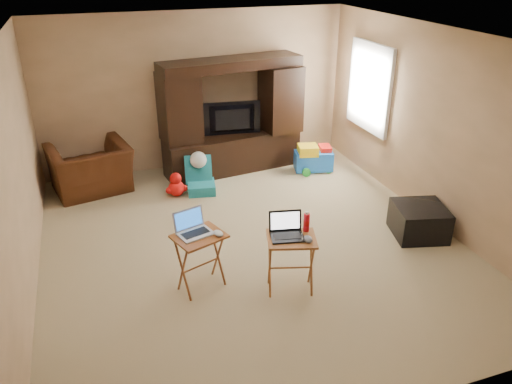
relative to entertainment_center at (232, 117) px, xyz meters
name	(u,v)px	position (x,y,z in m)	size (l,w,h in m)	color
floor	(251,242)	(-0.46, -2.30, -0.91)	(5.50, 5.50, 0.00)	tan
ceiling	(250,37)	(-0.46, -2.30, 1.59)	(5.50, 5.50, 0.00)	silver
wall_back	(196,91)	(-0.46, 0.45, 0.34)	(5.00, 5.00, 0.00)	tan
wall_front	(378,288)	(-0.46, -5.05, 0.34)	(5.00, 5.00, 0.00)	tan
wall_left	(14,179)	(-2.96, -2.30, 0.34)	(5.50, 5.50, 0.00)	tan
wall_right	(433,127)	(2.04, -2.30, 0.34)	(5.50, 5.50, 0.00)	tan
window_pane	(371,87)	(2.02, -0.75, 0.49)	(1.20, 1.20, 0.00)	white
window_frame	(369,87)	(2.00, -0.75, 0.49)	(0.06, 1.14, 1.34)	white
entertainment_center	(232,117)	(0.00, 0.00, 0.00)	(2.23, 0.56, 1.83)	black
television	(233,120)	(0.00, -0.04, -0.04)	(0.93, 0.12, 0.53)	black
recliner	(91,169)	(-2.24, -0.09, -0.55)	(1.11, 0.97, 0.72)	#431F0E
child_rocker	(201,176)	(-0.70, -0.69, -0.64)	(0.40, 0.46, 0.54)	#166D7D
plush_toy	(176,184)	(-1.08, -0.68, -0.73)	(0.33, 0.28, 0.37)	red
push_toy	(314,157)	(1.24, -0.49, -0.68)	(0.62, 0.45, 0.47)	blue
ottoman	(419,221)	(1.64, -2.81, -0.71)	(0.62, 0.62, 0.40)	black
tray_table_left	(201,262)	(-1.25, -2.99, -0.59)	(0.50, 0.40, 0.65)	#9A5925
tray_table_right	(291,264)	(-0.36, -3.34, -0.59)	(0.50, 0.40, 0.65)	#964E24
laptop_left	(195,224)	(-1.28, -2.96, -0.14)	(0.34, 0.28, 0.24)	silver
laptop_right	(288,227)	(-0.40, -3.32, -0.14)	(0.34, 0.28, 0.24)	black
mouse_left	(218,233)	(-1.06, -3.06, -0.23)	(0.08, 0.13, 0.05)	silver
mouse_right	(308,239)	(-0.23, -3.46, -0.23)	(0.08, 0.13, 0.05)	#45464B
water_bottle	(307,223)	(-0.16, -3.26, -0.16)	(0.06, 0.06, 0.20)	red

